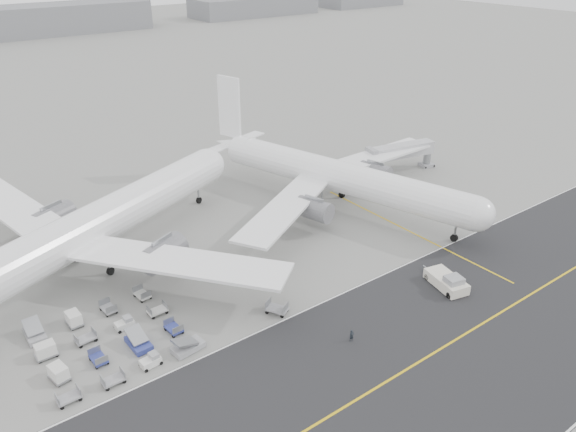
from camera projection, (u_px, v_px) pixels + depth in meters
ground at (282, 308)px, 74.45m from camera, size 700.00×700.00×0.00m
taxiway at (410, 367)px, 64.28m from camera, size 220.00×59.00×0.03m
horizon_buildings at (19, 37)px, 276.66m from camera, size 520.00×28.00×28.00m
airliner_a at (88, 229)px, 81.09m from camera, size 60.75×59.35×22.19m
airliner_b at (335, 175)px, 100.84m from camera, size 55.65×56.85×20.11m
pushback_tug at (447, 281)px, 78.50m from camera, size 4.52×8.67×2.44m
jet_bridge at (402, 152)px, 116.15m from camera, size 16.32×6.18×6.09m
gse_cluster at (113, 344)px, 68.01m from camera, size 23.38×22.69×1.92m
stray_dolly at (277, 313)px, 73.65m from camera, size 2.89×3.31×1.74m
ground_crew_a at (352, 336)px, 68.09m from camera, size 0.67×0.51×1.64m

